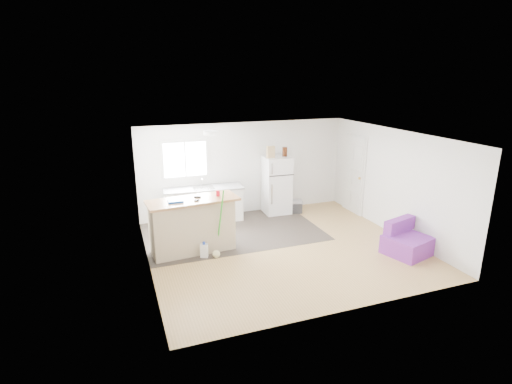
# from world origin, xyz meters

# --- Properties ---
(room) EXTENTS (5.51, 5.01, 2.41)m
(room) POSITION_xyz_m (0.00, 0.00, 1.20)
(room) COLOR #A27E44
(room) RESTS_ON ground
(vinyl_zone) EXTENTS (4.05, 2.50, 0.00)m
(vinyl_zone) POSITION_xyz_m (-0.73, 1.25, 0.00)
(vinyl_zone) COLOR #302A24
(vinyl_zone) RESTS_ON floor
(window) EXTENTS (1.18, 0.06, 0.98)m
(window) POSITION_xyz_m (-1.55, 2.49, 1.55)
(window) COLOR white
(window) RESTS_ON back_wall
(interior_door) EXTENTS (0.11, 0.92, 2.10)m
(interior_door) POSITION_xyz_m (2.72, 1.55, 1.02)
(interior_door) COLOR white
(interior_door) RESTS_ON right_wall
(ceiling_fixture) EXTENTS (0.30, 0.30, 0.07)m
(ceiling_fixture) POSITION_xyz_m (-1.20, 1.20, 2.36)
(ceiling_fixture) COLOR white
(ceiling_fixture) RESTS_ON ceiling
(kitchen_cabinets) EXTENTS (1.99, 0.75, 1.14)m
(kitchen_cabinets) POSITION_xyz_m (-1.19, 2.20, 0.44)
(kitchen_cabinets) COLOR white
(kitchen_cabinets) RESTS_ON floor
(peninsula) EXTENTS (1.90, 0.86, 1.13)m
(peninsula) POSITION_xyz_m (-1.81, 0.52, 0.57)
(peninsula) COLOR tan
(peninsula) RESTS_ON floor
(refrigerator) EXTENTS (0.69, 0.66, 1.52)m
(refrigerator) POSITION_xyz_m (0.77, 2.17, 0.76)
(refrigerator) COLOR white
(refrigerator) RESTS_ON floor
(cooler) EXTENTS (0.50, 0.40, 0.34)m
(cooler) POSITION_xyz_m (1.20, 2.00, 0.17)
(cooler) COLOR #2C2C2E
(cooler) RESTS_ON floor
(purple_seat) EXTENTS (1.00, 0.98, 0.68)m
(purple_seat) POSITION_xyz_m (2.29, -1.10, 0.25)
(purple_seat) COLOR purple
(purple_seat) RESTS_ON floor
(cleaner_jug) EXTENTS (0.18, 0.16, 0.33)m
(cleaner_jug) POSITION_xyz_m (-1.67, 0.14, 0.15)
(cleaner_jug) COLOR white
(cleaner_jug) RESTS_ON floor
(mop) EXTENTS (0.27, 0.39, 1.41)m
(mop) POSITION_xyz_m (-1.40, 0.09, 0.23)
(mop) COLOR green
(mop) RESTS_ON floor
(red_cup) EXTENTS (0.10, 0.10, 0.12)m
(red_cup) POSITION_xyz_m (-1.24, 0.56, 1.19)
(red_cup) COLOR red
(red_cup) RESTS_ON peninsula
(blue_tray) EXTENTS (0.31, 0.23, 0.04)m
(blue_tray) POSITION_xyz_m (-2.13, 0.47, 1.15)
(blue_tray) COLOR #1246AE
(blue_tray) RESTS_ON peninsula
(tool_a) EXTENTS (0.15, 0.08, 0.03)m
(tool_a) POSITION_xyz_m (-1.66, 0.61, 1.15)
(tool_a) COLOR black
(tool_a) RESTS_ON peninsula
(tool_b) EXTENTS (0.11, 0.07, 0.03)m
(tool_b) POSITION_xyz_m (-1.72, 0.38, 1.14)
(tool_b) COLOR black
(tool_b) RESTS_ON peninsula
(cardboard_box) EXTENTS (0.20, 0.11, 0.30)m
(cardboard_box) POSITION_xyz_m (0.56, 2.10, 1.67)
(cardboard_box) COLOR tan
(cardboard_box) RESTS_ON refrigerator
(bottle_left) EXTENTS (0.08, 0.08, 0.25)m
(bottle_left) POSITION_xyz_m (1.00, 2.12, 1.64)
(bottle_left) COLOR #3C1A0B
(bottle_left) RESTS_ON refrigerator
(bottle_right) EXTENTS (0.08, 0.08, 0.25)m
(bottle_right) POSITION_xyz_m (0.94, 2.15, 1.64)
(bottle_right) COLOR #3C1A0B
(bottle_right) RESTS_ON refrigerator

